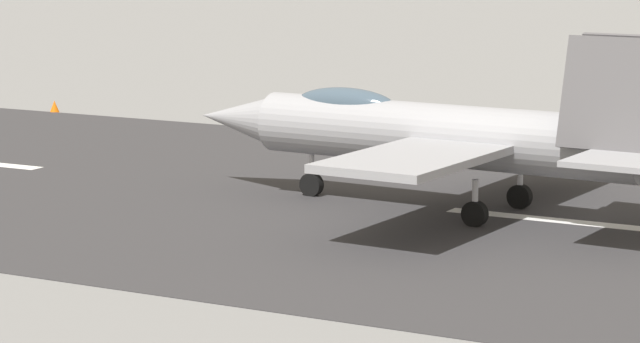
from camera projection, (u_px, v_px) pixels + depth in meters
ground_plane at (572, 223)px, 43.31m from camera, size 400.00×400.00×0.00m
runway_strip at (572, 222)px, 43.30m from camera, size 240.00×26.00×0.02m
fighter_jet at (444, 133)px, 44.62m from camera, size 16.99×14.08×5.63m
marker_cone_mid at (471, 137)px, 58.72m from camera, size 0.44×0.44×0.55m
marker_cone_far at (54, 106)px, 68.60m from camera, size 0.44×0.44×0.55m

